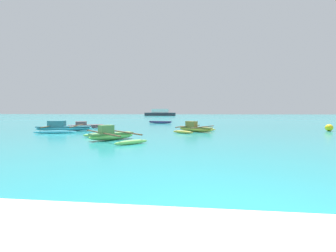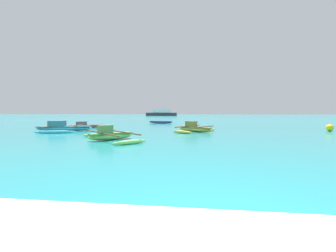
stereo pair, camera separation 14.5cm
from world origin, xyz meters
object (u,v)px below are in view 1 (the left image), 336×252
at_px(moored_boat_0, 111,135).
at_px(moored_boat_2, 160,122).
at_px(distant_ferry, 160,113).
at_px(moored_boat_3, 63,128).
at_px(mooring_buoy_0, 329,128).
at_px(moored_boat_1, 85,126).
at_px(moored_boat_4, 195,128).

distance_m(moored_boat_0, moored_boat_2, 16.42).
bearing_deg(distant_ferry, moored_boat_3, -88.20).
height_order(moored_boat_2, mooring_buoy_0, mooring_buoy_0).
bearing_deg(moored_boat_0, moored_boat_2, 44.88).
relative_size(mooring_buoy_0, distant_ferry, 0.05).
height_order(moored_boat_0, mooring_buoy_0, moored_boat_0).
distance_m(moored_boat_1, moored_boat_2, 10.15).
xyz_separation_m(moored_boat_3, mooring_buoy_0, (19.76, 2.10, 0.01)).
bearing_deg(moored_boat_3, moored_boat_1, 72.99).
height_order(moored_boat_2, moored_boat_4, moored_boat_4).
distance_m(moored_boat_0, moored_boat_4, 6.72).
height_order(moored_boat_1, mooring_buoy_0, moored_boat_1).
xyz_separation_m(moored_boat_2, moored_boat_3, (-5.63, -11.70, 0.09)).
bearing_deg(moored_boat_2, moored_boat_4, -59.40).
distance_m(moored_boat_0, mooring_buoy_0, 15.79).
height_order(moored_boat_0, moored_boat_4, moored_boat_0).
bearing_deg(moored_boat_2, mooring_buoy_0, -24.02).
relative_size(moored_boat_2, moored_boat_3, 0.66).
distance_m(moored_boat_0, distant_ferry, 67.83).
height_order(moored_boat_3, moored_boat_4, moored_boat_3).
bearing_deg(mooring_buoy_0, moored_boat_2, 145.80).
xyz_separation_m(mooring_buoy_0, distant_ferry, (-21.73, 60.60, 0.70)).
xyz_separation_m(moored_boat_2, mooring_buoy_0, (14.13, -9.60, 0.10)).
bearing_deg(moored_boat_1, moored_boat_4, -45.41).
distance_m(moored_boat_1, distant_ferry, 59.58).
xyz_separation_m(moored_boat_3, moored_boat_4, (9.82, 0.45, -0.01)).
distance_m(moored_boat_2, moored_boat_3, 12.99).
distance_m(moored_boat_2, distant_ferry, 51.57).
xyz_separation_m(moored_boat_1, distant_ferry, (-2.11, 59.53, 0.76)).
relative_size(moored_boat_2, mooring_buoy_0, 5.83).
bearing_deg(moored_boat_0, moored_boat_3, 94.76).
xyz_separation_m(moored_boat_1, moored_boat_2, (5.49, 8.54, -0.04)).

